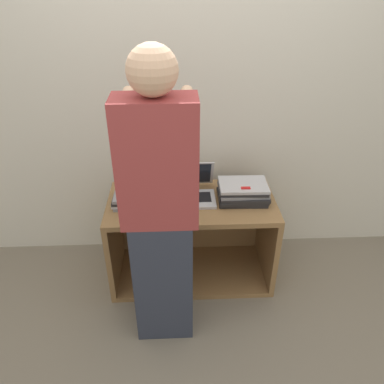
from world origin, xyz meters
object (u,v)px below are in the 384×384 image
object	(u,v)px
laptop_stack_right	(243,192)
person	(160,214)
laptop_open	(191,191)
laptop_stack_left	(139,197)

from	to	relation	value
laptop_stack_right	person	world-z (taller)	person
laptop_open	laptop_stack_left	size ratio (longest dim) A/B	0.96
laptop_stack_right	person	size ratio (longest dim) A/B	0.20
laptop_open	laptop_stack_right	world-z (taller)	laptop_open
laptop_stack_left	laptop_open	bearing A→B (deg)	9.48
laptop_open	laptop_stack_right	distance (m)	0.35
laptop_stack_left	person	distance (m)	0.54
person	laptop_open	bearing A→B (deg)	70.75
laptop_stack_left	laptop_stack_right	distance (m)	0.70
laptop_open	person	world-z (taller)	person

